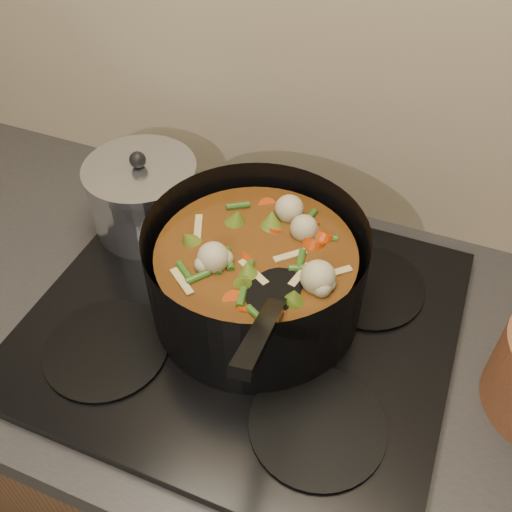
% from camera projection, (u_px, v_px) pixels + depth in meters
% --- Properties ---
extents(counter, '(2.64, 0.64, 0.91)m').
position_uv_depth(counter, '(247.00, 457.00, 1.21)').
color(counter, brown).
rests_on(counter, ground).
extents(stovetop, '(0.62, 0.54, 0.03)m').
position_uv_depth(stovetop, '(243.00, 320.00, 0.87)').
color(stovetop, black).
rests_on(stovetop, counter).
extents(stockpot, '(0.33, 0.43, 0.23)m').
position_uv_depth(stockpot, '(256.00, 274.00, 0.83)').
color(stockpot, black).
rests_on(stockpot, stovetop).
extents(saucepan, '(0.19, 0.19, 0.15)m').
position_uv_depth(saucepan, '(144.00, 196.00, 0.97)').
color(saucepan, silver).
rests_on(saucepan, stovetop).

